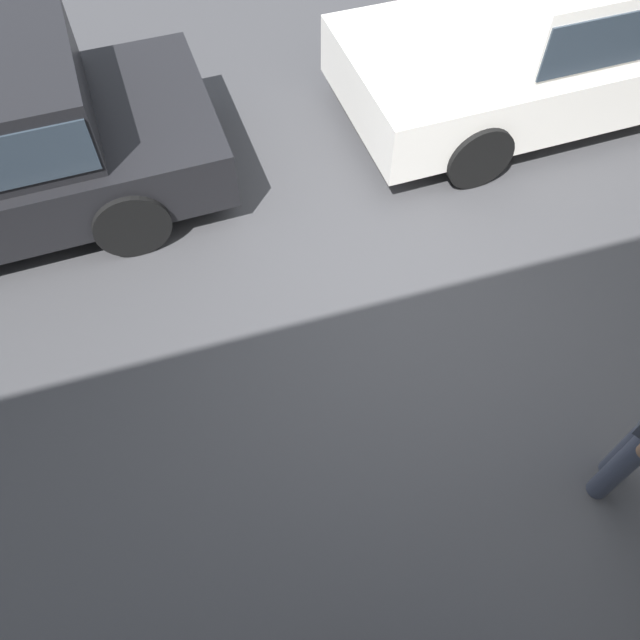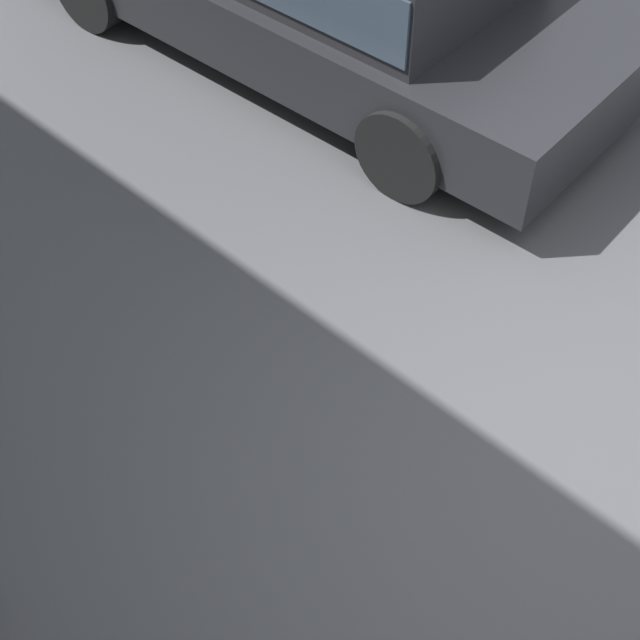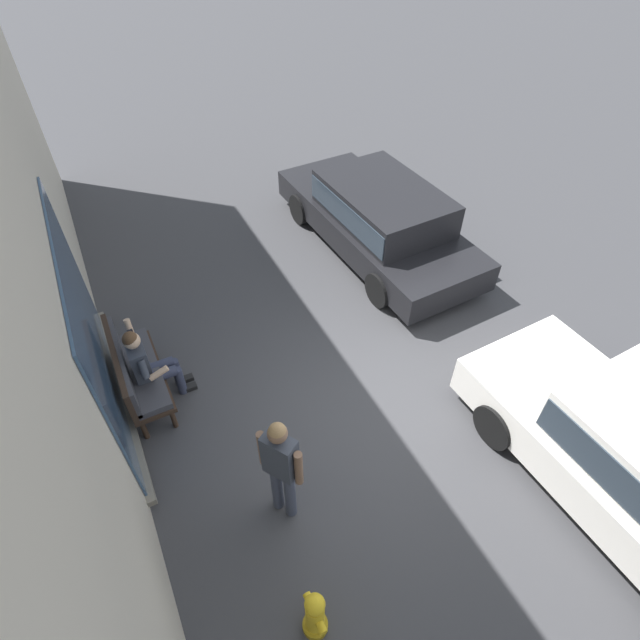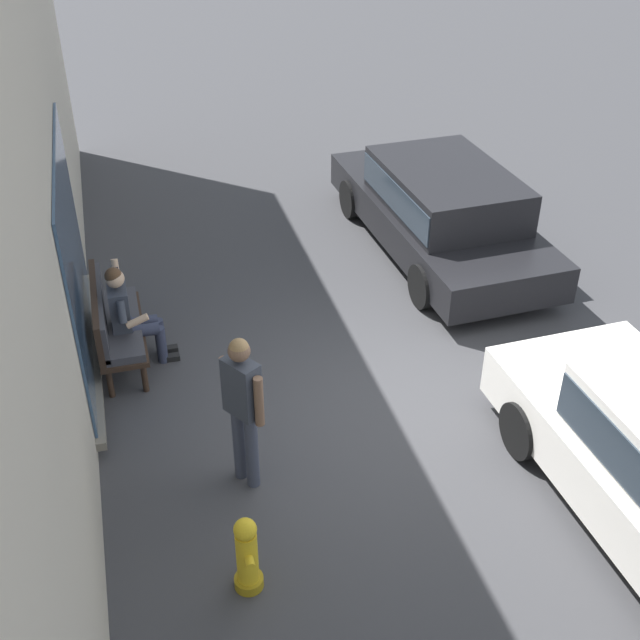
# 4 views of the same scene
# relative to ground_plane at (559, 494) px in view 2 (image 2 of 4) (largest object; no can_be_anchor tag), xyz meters

# --- Properties ---
(ground_plane) EXTENTS (60.00, 60.00, 0.00)m
(ground_plane) POSITION_rel_ground_plane_xyz_m (0.00, 0.00, 0.00)
(ground_plane) COLOR #38383A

